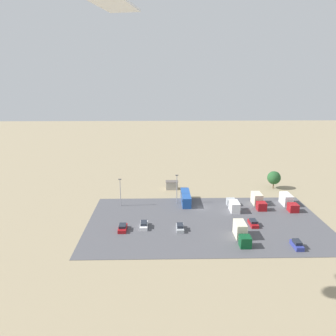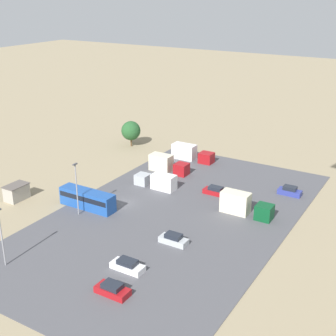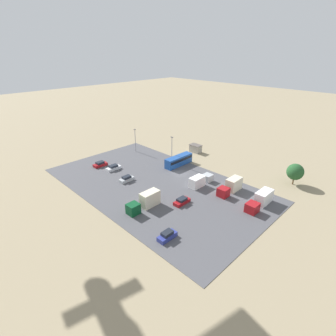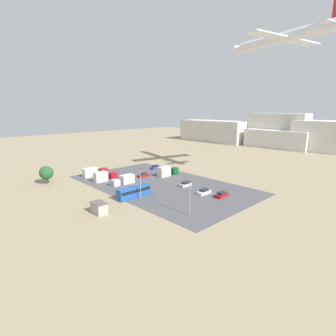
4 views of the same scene
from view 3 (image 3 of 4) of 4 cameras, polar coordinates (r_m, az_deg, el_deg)
name	(u,v)px [view 3 (image 3 of 4)]	position (r m, az deg, el deg)	size (l,w,h in m)	color
ground_plane	(179,174)	(78.05, 2.48, -1.21)	(400.00, 400.00, 0.00)	gray
parking_lot_surface	(155,184)	(71.93, -2.81, -3.56)	(61.37, 35.45, 0.08)	#4C4C51
shed_building	(196,148)	(94.31, 6.01, 4.27)	(4.19, 2.77, 2.74)	#9E998E
bus	(179,160)	(82.85, 2.33, 1.70)	(2.58, 10.17, 3.06)	#1E4C9E
parked_car_0	(127,179)	(74.16, -8.99, -2.35)	(1.79, 4.21, 1.52)	#ADB2B7
parked_car_1	(182,201)	(63.18, 3.04, -7.23)	(1.84, 4.37, 1.45)	maroon
parked_car_2	(114,168)	(81.79, -11.77, 0.07)	(1.89, 4.58, 1.48)	silver
parked_car_3	(100,164)	(85.18, -14.54, 0.80)	(1.99, 4.31, 1.49)	maroon
parked_car_4	(167,236)	(52.64, -0.17, -14.52)	(1.74, 4.11, 1.64)	navy
parked_truck_0	(231,186)	(69.54, 13.54, -3.88)	(2.52, 8.24, 3.32)	maroon
parked_truck_1	(261,200)	(65.67, 19.51, -6.57)	(2.52, 9.30, 3.17)	maroon
parked_truck_2	(200,181)	(71.44, 7.00, -2.74)	(2.43, 8.05, 2.81)	#ADB2B7
parked_truck_3	(145,201)	(61.32, -4.95, -7.25)	(2.42, 8.62, 3.53)	#0C4723
tree_near_shed	(295,172)	(78.17, 25.95, -0.76)	(4.45, 4.45, 5.99)	brown
light_pole_lot_centre	(172,149)	(83.18, 0.84, 4.19)	(0.90, 0.28, 8.83)	gray
light_pole_lot_edge	(135,139)	(93.90, -7.15, 6.22)	(0.90, 0.28, 8.24)	gray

